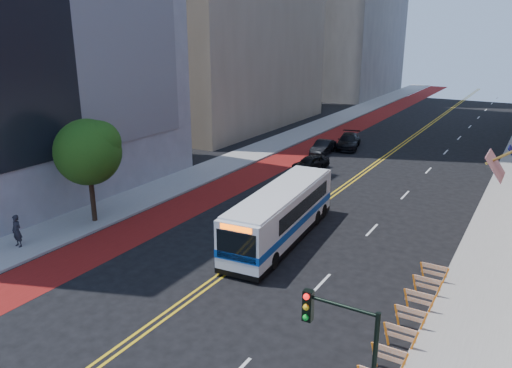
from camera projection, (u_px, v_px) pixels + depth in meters
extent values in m
plane|color=black|center=(169.00, 313.00, 22.36)|extent=(160.00, 160.00, 0.00)
cube|color=gray|center=(265.00, 148.00, 52.81)|extent=(4.00, 140.00, 0.15)
cube|color=#5E110D|center=(299.00, 153.00, 50.94)|extent=(3.60, 140.00, 0.01)
cube|color=gold|center=(374.00, 163.00, 47.10)|extent=(0.14, 140.00, 0.01)
cube|color=gold|center=(378.00, 164.00, 46.93)|extent=(0.14, 140.00, 0.01)
cube|color=silver|center=(321.00, 283.00, 24.97)|extent=(0.14, 2.20, 0.01)
cube|color=silver|center=(372.00, 230.00, 31.54)|extent=(0.14, 2.20, 0.01)
cube|color=silver|center=(405.00, 195.00, 38.11)|extent=(0.14, 2.20, 0.01)
cube|color=silver|center=(428.00, 170.00, 44.69)|extent=(0.14, 2.20, 0.01)
cube|color=silver|center=(446.00, 152.00, 51.26)|extent=(0.14, 2.20, 0.01)
cube|color=silver|center=(459.00, 138.00, 57.84)|extent=(0.14, 2.20, 0.01)
cube|color=silver|center=(470.00, 127.00, 64.41)|extent=(0.14, 2.20, 0.01)
cube|color=silver|center=(479.00, 118.00, 70.98)|extent=(0.14, 2.20, 0.01)
cube|color=silver|center=(486.00, 110.00, 77.56)|extent=(0.14, 2.20, 0.01)
cube|color=silver|center=(492.00, 103.00, 84.13)|extent=(0.14, 2.20, 0.01)
cube|color=silver|center=(497.00, 98.00, 90.71)|extent=(0.14, 2.20, 0.01)
cube|color=#B21419|center=(495.00, 166.00, 21.29)|extent=(0.75, 1.90, 1.05)
cube|color=orange|center=(374.00, 354.00, 18.73)|extent=(0.32, 0.06, 0.99)
cube|color=orange|center=(404.00, 364.00, 18.20)|extent=(0.32, 0.06, 0.99)
cube|color=orange|center=(390.00, 350.00, 18.34)|extent=(1.25, 0.05, 0.22)
cube|color=orange|center=(389.00, 358.00, 18.45)|extent=(1.25, 0.05, 0.18)
cube|color=orange|center=(386.00, 334.00, 20.01)|extent=(0.32, 0.06, 0.99)
cube|color=orange|center=(414.00, 342.00, 19.47)|extent=(0.32, 0.06, 0.99)
cube|color=orange|center=(401.00, 329.00, 19.62)|extent=(1.25, 0.05, 0.22)
cube|color=orange|center=(400.00, 337.00, 19.72)|extent=(1.25, 0.05, 0.18)
cube|color=orange|center=(397.00, 315.00, 21.28)|extent=(0.32, 0.06, 0.99)
cube|color=orange|center=(423.00, 323.00, 20.75)|extent=(0.32, 0.06, 0.99)
cube|color=orange|center=(411.00, 311.00, 20.89)|extent=(1.25, 0.05, 0.22)
cube|color=orange|center=(410.00, 318.00, 21.00)|extent=(1.25, 0.05, 0.18)
cube|color=orange|center=(406.00, 299.00, 22.55)|extent=(0.32, 0.06, 0.99)
cube|color=orange|center=(431.00, 306.00, 22.02)|extent=(0.32, 0.06, 0.99)
cube|color=orange|center=(420.00, 294.00, 22.17)|extent=(1.25, 0.05, 0.22)
cube|color=orange|center=(419.00, 301.00, 22.27)|extent=(1.25, 0.05, 0.18)
cube|color=orange|center=(415.00, 285.00, 23.83)|extent=(0.32, 0.06, 0.99)
cube|color=orange|center=(439.00, 290.00, 23.29)|extent=(0.32, 0.06, 0.99)
cube|color=orange|center=(427.00, 280.00, 23.44)|extent=(1.25, 0.05, 0.22)
cube|color=orange|center=(427.00, 286.00, 23.54)|extent=(1.25, 0.05, 0.18)
cube|color=orange|center=(422.00, 271.00, 25.10)|extent=(0.32, 0.06, 0.99)
cube|color=orange|center=(445.00, 277.00, 24.57)|extent=(0.32, 0.06, 0.99)
cube|color=orange|center=(435.00, 267.00, 24.71)|extent=(1.25, 0.05, 0.22)
cube|color=orange|center=(434.00, 273.00, 24.82)|extent=(1.25, 0.05, 0.18)
cylinder|color=black|center=(93.00, 197.00, 32.25)|extent=(0.32, 0.32, 3.20)
sphere|color=#18440E|center=(88.00, 152.00, 31.35)|extent=(4.20, 4.20, 4.20)
sphere|color=#18440E|center=(99.00, 143.00, 31.21)|extent=(2.80, 2.80, 2.80)
sphere|color=#18440E|center=(78.00, 146.00, 31.22)|extent=(2.40, 2.40, 2.40)
cylinder|color=black|center=(342.00, 306.00, 13.47)|extent=(2.00, 0.10, 0.10)
cube|color=black|center=(308.00, 306.00, 14.04)|extent=(0.28, 0.22, 0.95)
sphere|color=red|center=(306.00, 297.00, 13.82)|extent=(0.18, 0.18, 0.18)
sphere|color=yellow|center=(306.00, 307.00, 13.92)|extent=(0.18, 0.18, 0.18)
sphere|color=#0CA526|center=(306.00, 318.00, 14.02)|extent=(0.18, 0.18, 0.18)
cube|color=silver|center=(281.00, 213.00, 29.60)|extent=(3.49, 11.66, 2.73)
cube|color=#0B3F9C|center=(281.00, 220.00, 29.73)|extent=(3.53, 11.70, 0.43)
cube|color=black|center=(286.00, 202.00, 30.13)|extent=(3.23, 8.23, 0.91)
cube|color=black|center=(236.00, 246.00, 24.62)|extent=(2.19, 0.29, 1.53)
cube|color=black|center=(313.00, 181.00, 34.40)|extent=(1.99, 0.27, 0.96)
cube|color=#FF5905|center=(236.00, 228.00, 24.33)|extent=(1.74, 0.23, 0.29)
cube|color=silver|center=(281.00, 191.00, 29.18)|extent=(3.31, 11.07, 0.11)
cube|color=black|center=(281.00, 234.00, 30.01)|extent=(3.52, 11.69, 0.29)
cylinder|color=black|center=(236.00, 252.00, 27.27)|extent=(0.37, 0.98, 0.96)
cylinder|color=black|center=(273.00, 260.00, 26.34)|extent=(0.37, 0.98, 0.96)
cylinder|color=black|center=(284.00, 212.00, 33.20)|extent=(0.37, 0.98, 0.96)
cylinder|color=black|center=(316.00, 218.00, 32.28)|extent=(0.37, 0.98, 0.96)
cylinder|color=black|center=(291.00, 206.00, 34.39)|extent=(0.37, 0.98, 0.96)
cylinder|color=black|center=(323.00, 211.00, 33.46)|extent=(0.37, 0.98, 0.96)
imported|color=black|center=(311.00, 163.00, 44.76)|extent=(2.70, 4.16, 1.32)
imported|color=black|center=(323.00, 147.00, 50.38)|extent=(1.69, 4.24, 1.37)
imported|color=black|center=(348.00, 141.00, 52.69)|extent=(3.28, 5.63, 1.53)
imported|color=black|center=(17.00, 231.00, 28.56)|extent=(0.71, 0.47, 1.90)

